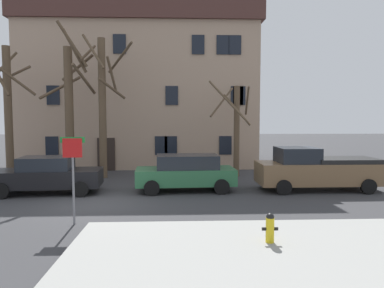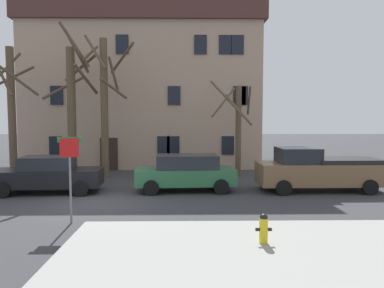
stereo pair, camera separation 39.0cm
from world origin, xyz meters
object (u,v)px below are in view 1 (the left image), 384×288
(tree_bare_mid, at_px, (70,105))
(tree_bare_far, at_px, (103,102))
(tree_bare_end, at_px, (236,126))
(pickup_truck_brown, at_px, (317,170))
(street_sign_pole, at_px, (73,163))
(car_green_wagon, at_px, (186,172))
(fire_hydrant, at_px, (270,227))
(building_main, at_px, (143,87))
(tree_bare_near, at_px, (8,107))
(car_black_sedan, at_px, (47,175))
(bicycle_leaning, at_px, (61,173))

(tree_bare_mid, xyz_separation_m, tree_bare_far, (1.81, 0.03, 0.16))
(tree_bare_end, height_order, pickup_truck_brown, tree_bare_end)
(tree_bare_end, xyz_separation_m, street_sign_pole, (-6.62, -8.92, -0.96))
(car_green_wagon, bearing_deg, fire_hydrant, -74.36)
(tree_bare_far, xyz_separation_m, fire_hydrant, (6.54, -11.03, -3.73))
(building_main, xyz_separation_m, car_green_wagon, (2.91, -10.45, -4.76))
(tree_bare_end, distance_m, street_sign_pole, 11.15)
(tree_bare_far, distance_m, tree_bare_end, 7.60)
(street_sign_pole, bearing_deg, tree_bare_mid, 106.85)
(tree_bare_mid, bearing_deg, tree_bare_far, 1.06)
(tree_bare_near, relative_size, car_black_sedan, 1.52)
(tree_bare_far, distance_m, car_green_wagon, 6.83)
(building_main, relative_size, tree_bare_mid, 1.93)
(fire_hydrant, bearing_deg, car_black_sedan, 140.14)
(tree_bare_mid, height_order, tree_bare_end, tree_bare_mid)
(tree_bare_mid, xyz_separation_m, pickup_truck_brown, (12.44, -3.89, -3.12))
(car_green_wagon, bearing_deg, car_black_sedan, -176.95)
(tree_bare_mid, bearing_deg, building_main, 62.69)
(tree_bare_near, height_order, tree_bare_end, tree_bare_near)
(tree_bare_near, xyz_separation_m, fire_hydrant, (11.63, -10.77, -3.43))
(tree_bare_near, bearing_deg, tree_bare_end, 1.64)
(car_black_sedan, bearing_deg, building_main, 72.98)
(tree_bare_far, xyz_separation_m, street_sign_pole, (0.85, -8.82, -2.30))
(bicycle_leaning, bearing_deg, street_sign_pole, -69.66)
(fire_hydrant, bearing_deg, car_green_wagon, 105.64)
(pickup_truck_brown, bearing_deg, car_black_sedan, -178.87)
(tree_bare_far, height_order, car_green_wagon, tree_bare_far)
(street_sign_pole, distance_m, bicycle_leaning, 8.84)
(tree_bare_end, height_order, car_green_wagon, tree_bare_end)
(fire_hydrant, bearing_deg, pickup_truck_brown, 60.13)
(car_green_wagon, height_order, street_sign_pole, street_sign_pole)
(building_main, relative_size, pickup_truck_brown, 2.89)
(building_main, distance_m, tree_bare_near, 9.75)
(street_sign_pole, relative_size, bicycle_leaning, 1.70)
(car_green_wagon, distance_m, fire_hydrant, 7.48)
(building_main, bearing_deg, pickup_truck_brown, -49.47)
(tree_bare_end, distance_m, pickup_truck_brown, 5.46)
(tree_bare_near, xyz_separation_m, car_black_sedan, (3.40, -3.90, -3.13))
(tree_bare_far, height_order, street_sign_pole, tree_bare_far)
(tree_bare_near, height_order, tree_bare_mid, tree_bare_mid)
(building_main, bearing_deg, car_black_sedan, -107.02)
(tree_bare_far, distance_m, fire_hydrant, 13.36)
(building_main, height_order, tree_bare_far, building_main)
(car_green_wagon, xyz_separation_m, street_sign_pole, (-3.68, -4.99, 1.07))
(tree_bare_near, height_order, fire_hydrant, tree_bare_near)
(tree_bare_far, bearing_deg, building_main, 76.24)
(tree_bare_end, relative_size, pickup_truck_brown, 0.97)
(car_black_sedan, bearing_deg, tree_bare_far, 68.04)
(tree_bare_near, xyz_separation_m, tree_bare_far, (5.09, 0.26, 0.29))
(bicycle_leaning, bearing_deg, tree_bare_near, 172.00)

